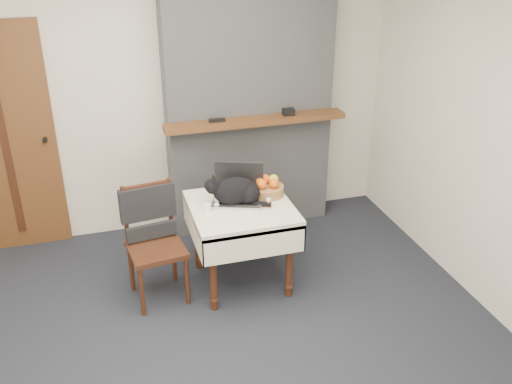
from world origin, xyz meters
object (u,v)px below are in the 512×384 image
at_px(fruit_basket, 267,188).
at_px(cream_jar, 207,208).
at_px(laptop, 238,191).
at_px(cat, 236,191).
at_px(door, 5,142).
at_px(chair, 152,226).
at_px(side_table, 241,218).
at_px(pill_bottle, 269,203).

bearing_deg(fruit_basket, cream_jar, -162.99).
relative_size(laptop, cat, 0.96).
bearing_deg(door, fruit_basket, -26.72).
bearing_deg(fruit_basket, chair, -176.41).
distance_m(cat, fruit_basket, 0.29).
relative_size(side_table, laptop, 1.64).
bearing_deg(door, laptop, -30.05).
xyz_separation_m(cream_jar, pill_bottle, (0.47, -0.05, 0.00)).
bearing_deg(cat, chair, -173.48).
height_order(side_table, cream_jar, cream_jar).
bearing_deg(side_table, cat, 123.99).
xyz_separation_m(laptop, chair, (-0.70, -0.05, -0.18)).
distance_m(side_table, cream_jar, 0.31).
bearing_deg(cat, fruit_basket, 26.45).
xyz_separation_m(cream_jar, fruit_basket, (0.52, 0.16, 0.03)).
height_order(laptop, pill_bottle, laptop).
relative_size(cream_jar, pill_bottle, 0.91).
distance_m(fruit_basket, chair, 0.96).
xyz_separation_m(side_table, cream_jar, (-0.27, -0.03, 0.15)).
relative_size(side_table, fruit_basket, 2.92).
xyz_separation_m(door, side_table, (1.75, -1.13, -0.41)).
distance_m(door, cream_jar, 1.90).
bearing_deg(fruit_basket, laptop, -177.44).
distance_m(side_table, pill_bottle, 0.26).
distance_m(pill_bottle, chair, 0.91).
height_order(laptop, cat, laptop).
bearing_deg(cat, cream_jar, -154.56).
xyz_separation_m(laptop, cat, (-0.04, -0.08, 0.04)).
bearing_deg(cream_jar, pill_bottle, -6.40).
height_order(pill_bottle, chair, chair).
bearing_deg(chair, side_table, -13.00).
height_order(laptop, chair, laptop).
xyz_separation_m(side_table, pill_bottle, (0.20, -0.09, 0.15)).
bearing_deg(door, chair, -45.11).
xyz_separation_m(door, pill_bottle, (1.95, -1.22, -0.26)).
relative_size(cat, chair, 0.54).
bearing_deg(side_table, cream_jar, -172.86).
bearing_deg(cream_jar, side_table, 7.14).
height_order(cat, fruit_basket, cat).
xyz_separation_m(pill_bottle, chair, (-0.88, 0.15, -0.15)).
relative_size(cat, cream_jar, 7.40).
relative_size(pill_bottle, fruit_basket, 0.28).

